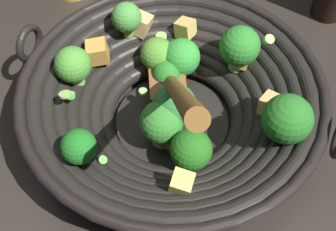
# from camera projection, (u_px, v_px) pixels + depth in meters

# --- Properties ---
(ground_plane) EXTENTS (4.00, 4.00, 0.00)m
(ground_plane) POSITION_uv_depth(u_px,v_px,m) (172.00, 124.00, 0.60)
(ground_plane) COLOR #28231E
(wok) EXTENTS (0.39, 0.39, 0.27)m
(wok) POSITION_uv_depth(u_px,v_px,m) (173.00, 98.00, 0.56)
(wok) COLOR black
(wok) RESTS_ON ground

